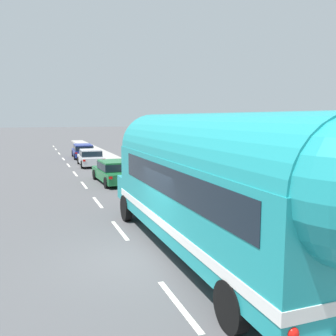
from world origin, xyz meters
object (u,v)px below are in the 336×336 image
car_second (91,157)px  car_third (83,150)px  painted_bus (213,181)px  car_lead (115,171)px

car_second → car_third: (0.18, 6.35, 0.05)m
painted_bus → car_lead: (0.19, 13.64, -1.56)m
car_third → painted_bus: bearing=-90.4°
painted_bus → car_third: bearing=89.6°
car_second → car_third: 6.35m
car_second → car_third: same height
car_third → car_second: bearing=-91.6°
car_second → painted_bus: bearing=-90.0°
painted_bus → car_second: painted_bus is taller
painted_bus → car_second: size_ratio=2.83×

